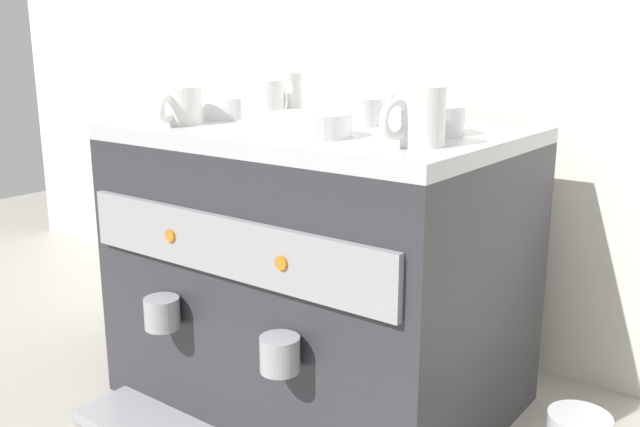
% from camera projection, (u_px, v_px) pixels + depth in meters
% --- Properties ---
extents(ground_plane, '(4.00, 4.00, 0.00)m').
position_uv_depth(ground_plane, '(320.00, 393.00, 1.27)').
color(ground_plane, '#9E998E').
extents(tiled_backsplash_wall, '(2.80, 0.03, 1.03)m').
position_uv_depth(tiled_backsplash_wall, '(423.00, 96.00, 1.41)').
color(tiled_backsplash_wall, silver).
rests_on(tiled_backsplash_wall, ground_plane).
extents(espresso_machine, '(0.64, 0.55, 0.49)m').
position_uv_depth(espresso_machine, '(319.00, 268.00, 1.20)').
color(espresso_machine, '#2D2D33').
rests_on(espresso_machine, ground_plane).
extents(ceramic_cup_0, '(0.07, 0.11, 0.08)m').
position_uv_depth(ceramic_cup_0, '(418.00, 117.00, 0.92)').
color(ceramic_cup_0, white).
rests_on(ceramic_cup_0, espresso_machine).
extents(ceramic_cup_1, '(0.09, 0.09, 0.08)m').
position_uv_depth(ceramic_cup_1, '(285.00, 95.00, 1.28)').
color(ceramic_cup_1, white).
rests_on(ceramic_cup_1, espresso_machine).
extents(ceramic_cup_2, '(0.07, 0.11, 0.07)m').
position_uv_depth(ceramic_cup_2, '(264.00, 102.00, 1.17)').
color(ceramic_cup_2, white).
rests_on(ceramic_cup_2, espresso_machine).
extents(ceramic_cup_3, '(0.07, 0.11, 0.06)m').
position_uv_depth(ceramic_cup_3, '(402.00, 103.00, 1.21)').
color(ceramic_cup_3, white).
rests_on(ceramic_cup_3, espresso_machine).
extents(ceramic_cup_4, '(0.07, 0.11, 0.06)m').
position_uv_depth(ceramic_cup_4, '(178.00, 106.00, 1.16)').
color(ceramic_cup_4, white).
rests_on(ceramic_cup_4, espresso_machine).
extents(ceramic_bowl_0, '(0.10, 0.10, 0.04)m').
position_uv_depth(ceramic_bowl_0, '(353.00, 112.00, 1.16)').
color(ceramic_bowl_0, white).
rests_on(ceramic_bowl_0, espresso_machine).
extents(ceramic_bowl_1, '(0.12, 0.12, 0.03)m').
position_uv_depth(ceramic_bowl_1, '(310.00, 125.00, 1.02)').
color(ceramic_bowl_1, white).
rests_on(ceramic_bowl_1, espresso_machine).
extents(ceramic_bowl_2, '(0.12, 0.12, 0.04)m').
position_uv_depth(ceramic_bowl_2, '(425.00, 120.00, 1.04)').
color(ceramic_bowl_2, white).
rests_on(ceramic_bowl_2, espresso_machine).
extents(ceramic_bowl_3, '(0.11, 0.11, 0.04)m').
position_uv_depth(ceramic_bowl_3, '(223.00, 107.00, 1.27)').
color(ceramic_bowl_3, white).
rests_on(ceramic_bowl_3, espresso_machine).
extents(coffee_grinder, '(0.17, 0.17, 0.36)m').
position_uv_depth(coffee_grinder, '(147.00, 243.00, 1.57)').
color(coffee_grinder, '#939399').
rests_on(coffee_grinder, ground_plane).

